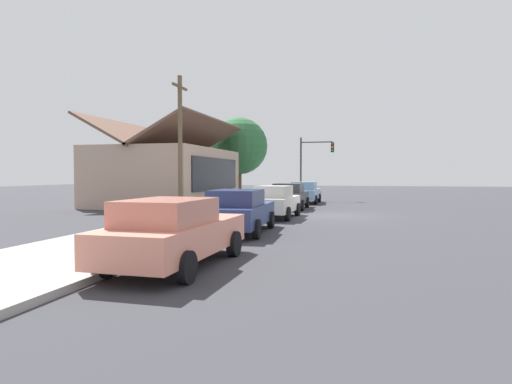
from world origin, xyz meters
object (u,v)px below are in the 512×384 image
(car_ivory, at_px, (275,201))
(car_skyblue, at_px, (305,192))
(car_coral, at_px, (174,232))
(fire_hydrant_red, at_px, (173,227))
(car_charcoal, at_px, (289,196))
(shade_tree, at_px, (239,146))
(car_navy, at_px, (239,211))
(utility_pole_wooden, at_px, (180,142))
(traffic_light_main, at_px, (314,158))

(car_ivory, xyz_separation_m, car_skyblue, (11.41, 0.09, 0.00))
(car_coral, height_order, fire_hydrant_red, car_coral)
(car_charcoal, bearing_deg, shade_tree, 29.80)
(car_navy, xyz_separation_m, car_skyblue, (17.06, -0.11, -0.00))
(car_coral, relative_size, utility_pole_wooden, 0.65)
(car_coral, distance_m, car_navy, 6.02)
(car_charcoal, distance_m, shade_tree, 12.78)
(car_charcoal, bearing_deg, traffic_light_main, -3.18)
(traffic_light_main, bearing_deg, car_coral, 179.87)
(utility_pole_wooden, bearing_deg, fire_hydrant_red, -157.41)
(traffic_light_main, height_order, utility_pole_wooden, utility_pole_wooden)
(shade_tree, distance_m, utility_pole_wooden, 14.81)
(shade_tree, relative_size, utility_pole_wooden, 0.95)
(car_skyblue, height_order, utility_pole_wooden, utility_pole_wooden)
(car_skyblue, bearing_deg, shade_tree, 53.53)
(car_skyblue, bearing_deg, fire_hydrant_red, 175.25)
(car_skyblue, distance_m, traffic_light_main, 4.84)
(car_coral, relative_size, car_navy, 0.99)
(car_coral, distance_m, car_ivory, 11.66)
(car_skyblue, relative_size, shade_tree, 0.63)
(traffic_light_main, relative_size, fire_hydrant_red, 7.32)
(car_navy, relative_size, fire_hydrant_red, 6.95)
(utility_pole_wooden, relative_size, fire_hydrant_red, 10.56)
(shade_tree, bearing_deg, car_ivory, -157.91)
(car_ivory, bearing_deg, car_coral, -178.92)
(car_ivory, height_order, car_skyblue, same)
(utility_pole_wooden, bearing_deg, car_ivory, -103.56)
(car_ivory, height_order, car_charcoal, same)
(car_ivory, distance_m, car_skyblue, 11.41)
(traffic_light_main, bearing_deg, fire_hydrant_red, 176.00)
(traffic_light_main, xyz_separation_m, fire_hydrant_red, (-23.71, 1.66, -2.99))
(car_skyblue, height_order, traffic_light_main, traffic_light_main)
(car_navy, bearing_deg, car_skyblue, -3.37)
(car_charcoal, distance_m, traffic_light_main, 10.16)
(car_ivory, height_order, shade_tree, shade_tree)
(utility_pole_wooden, height_order, fire_hydrant_red, utility_pole_wooden)
(car_navy, height_order, car_skyblue, same)
(fire_hydrant_red, bearing_deg, car_coral, -154.79)
(car_skyblue, bearing_deg, utility_pole_wooden, 150.96)
(car_coral, distance_m, car_skyblue, 23.07)
(car_ivory, bearing_deg, traffic_light_main, 0.68)
(utility_pole_wooden, bearing_deg, car_navy, -142.41)
(car_skyblue, relative_size, traffic_light_main, 0.87)
(car_charcoal, relative_size, shade_tree, 0.65)
(car_coral, relative_size, car_charcoal, 1.06)
(car_navy, height_order, car_ivory, same)
(car_navy, xyz_separation_m, shade_tree, (21.76, 6.35, 3.80))
(shade_tree, bearing_deg, traffic_light_main, -95.74)
(fire_hydrant_red, bearing_deg, car_skyblue, -4.33)
(car_coral, relative_size, shade_tree, 0.68)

